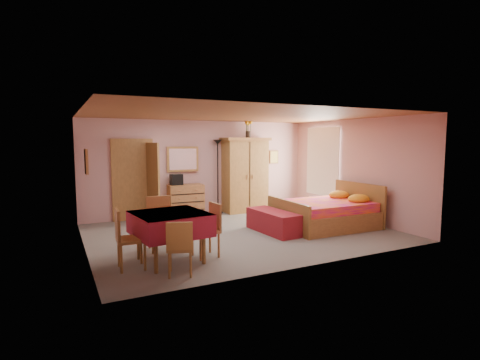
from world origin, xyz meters
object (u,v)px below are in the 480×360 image
stereo (176,180)px  dining_table (170,237)px  bed (325,206)px  chest_of_drawers (186,201)px  sunflower_vase (248,129)px  bench (273,222)px  wardrobe (245,175)px  wall_mirror (183,159)px  chair_west (131,239)px  chair_east (205,230)px  floor_lamp (218,177)px  chair_south (180,247)px  chair_north (161,224)px

stereo → dining_table: 3.78m
bed → chest_of_drawers: bearing=136.0°
sunflower_vase → bed: (0.70, -2.60, -1.89)m
chest_of_drawers → bench: chest_of_drawers is taller
wardrobe → bench: wardrobe is taller
wall_mirror → chair_west: bearing=-115.9°
chest_of_drawers → bed: (2.58, -2.62, 0.07)m
sunflower_vase → chair_east: sunflower_vase is taller
sunflower_vase → dining_table: (-3.32, -3.47, -1.97)m
wall_mirror → bed: 3.97m
stereo → floor_lamp: (1.22, 0.04, 0.02)m
floor_lamp → chair_west: bearing=-130.2°
wardrobe → bench: (-0.59, -2.51, -0.82)m
wall_mirror → wardrobe: size_ratio=0.41×
chair_east → chest_of_drawers: bearing=-17.1°
wall_mirror → dining_table: size_ratio=0.75×
sunflower_vase → chair_south: 5.69m
chair_north → chest_of_drawers: bearing=-112.9°
chair_east → wardrobe: bearing=-40.7°
stereo → chair_west: 4.08m
stereo → floor_lamp: floor_lamp is taller
wardrobe → dining_table: (-3.21, -3.46, -0.65)m
floor_lamp → wardrobe: (0.80, -0.11, 0.03)m
stereo → chair_east: size_ratio=0.33×
stereo → wardrobe: wardrobe is taller
wardrobe → chair_south: wardrobe is taller
floor_lamp → dining_table: bearing=-124.0°
chest_of_drawers → sunflower_vase: sunflower_vase is taller
dining_table → chair_east: chair_east is taller
dining_table → chair_north: bearing=87.8°
chair_west → floor_lamp: bearing=142.7°
wall_mirror → sunflower_vase: bearing=-3.7°
sunflower_vase → bed: bearing=-75.0°
sunflower_vase → dining_table: 5.19m
stereo → sunflower_vase: size_ratio=0.60×
floor_lamp → stereo: bearing=-177.9°
chair_north → chair_east: bearing=132.8°
bench → chair_north: chair_north is taller
bench → chair_north: size_ratio=1.45×
chest_of_drawers → wardrobe: bearing=2.4°
wardrobe → dining_table: size_ratio=1.86×
bed → chair_west: bed is taller
stereo → bench: bearing=-61.0°
bed → chair_north: 3.99m
chest_of_drawers → floor_lamp: size_ratio=0.45×
wall_mirror → floor_lamp: size_ratio=0.42×
chair_north → dining_table: bearing=91.9°
sunflower_vase → bench: bearing=-105.3°
chest_of_drawers → wall_mirror: 1.13m
wall_mirror → stereo: (-0.24, -0.17, -0.53)m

